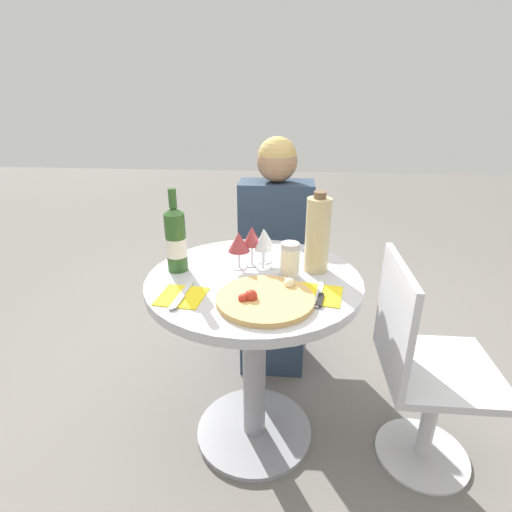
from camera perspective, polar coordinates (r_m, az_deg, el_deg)
The scene contains 15 objects.
ground_plane at distance 1.94m, azimuth -0.24°, elevation -23.83°, with size 12.00×12.00×0.00m, color slate.
dining_table at distance 1.59m, azimuth -0.27°, elevation -9.91°, with size 0.80×0.80×0.77m.
chair_behind_diner at distance 2.31m, azimuth 2.76°, elevation -2.49°, with size 0.42×0.42×0.86m.
seated_diner at distance 2.14m, azimuth 2.67°, elevation -1.12°, with size 0.39×0.42×1.20m.
chair_empty_side at distance 1.69m, azimuth 22.59°, elevation -15.02°, with size 0.42×0.42×0.86m.
pizza_large at distance 1.31m, azimuth 1.35°, elevation -6.08°, with size 0.32×0.32×0.05m.
wine_bottle at distance 1.52m, azimuth -11.38°, elevation 2.30°, with size 0.08×0.08×0.32m.
tall_carafe at distance 1.50m, azimuth 8.78°, elevation 3.05°, with size 0.09×0.09×0.31m.
sugar_shaker at distance 1.47m, azimuth 4.84°, elevation -0.57°, with size 0.07×0.07×0.13m.
wine_glass_front_left at distance 1.52m, azimuth -2.46°, elevation 1.97°, with size 0.08×0.08×0.15m.
wine_glass_front_right at distance 1.50m, azimuth 1.07°, elevation 2.27°, with size 0.07×0.07×0.16m.
wine_glass_center at distance 1.54m, azimuth -0.59°, elevation 2.76°, with size 0.07×0.07×0.16m.
wine_glass_back_right at distance 1.57m, azimuth 1.22°, elevation 2.62°, with size 0.07×0.07×0.14m.
place_setting_left at distance 1.36m, azimuth -10.63°, elevation -5.71°, with size 0.17×0.19×0.01m.
place_setting_right at distance 1.37m, azimuth 9.00°, elevation -5.47°, with size 0.17×0.19×0.01m.
Camera 1 is at (0.12, -1.33, 1.42)m, focal length 28.00 mm.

